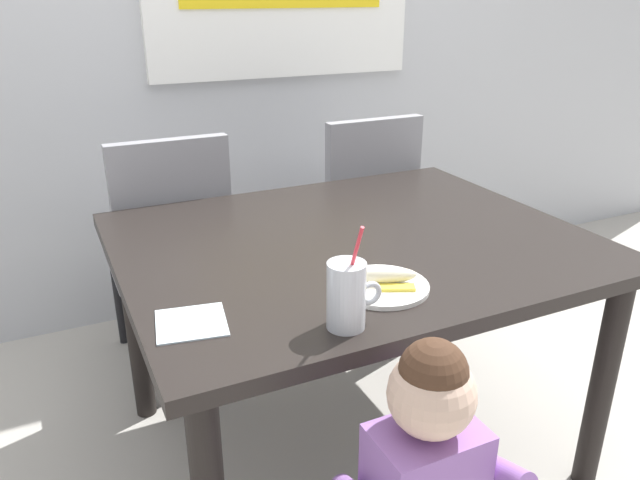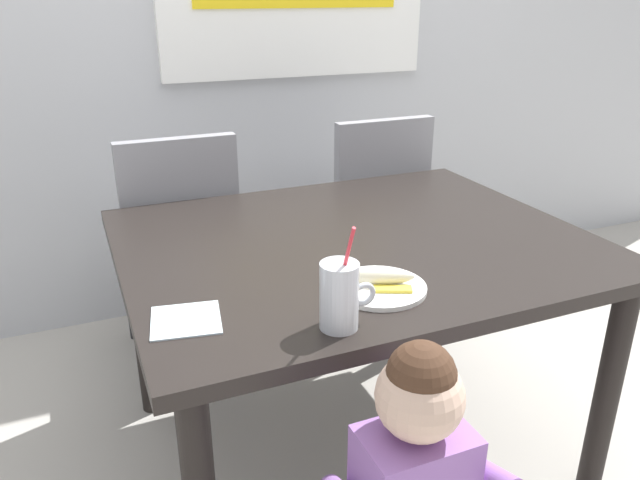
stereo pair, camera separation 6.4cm
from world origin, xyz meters
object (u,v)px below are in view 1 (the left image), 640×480
object	(u,v)px
peeled_banana	(383,275)
paper_napkin	(191,323)
dining_chair_right	(359,211)
snack_plate	(382,286)
toddler_standing	(425,477)
milk_cup	(347,299)
dining_table	(353,266)
dining_chair_left	(170,242)

from	to	relation	value
peeled_banana	paper_napkin	distance (m)	0.47
paper_napkin	dining_chair_right	bearing A→B (deg)	46.11
snack_plate	paper_napkin	world-z (taller)	snack_plate
toddler_standing	milk_cup	xyz separation A→B (m)	(-0.05, 0.25, 0.30)
dining_table	dining_chair_right	size ratio (longest dim) A/B	1.39
dining_table	peeled_banana	bearing A→B (deg)	-105.74
snack_plate	paper_napkin	bearing A→B (deg)	176.11
dining_table	dining_chair_left	distance (m)	0.83
dining_table	milk_cup	xyz separation A→B (m)	(-0.26, -0.45, 0.16)
dining_chair_right	snack_plate	distance (m)	1.20
dining_chair_left	paper_napkin	distance (m)	1.05
toddler_standing	dining_chair_right	bearing A→B (deg)	66.09
dining_chair_left	dining_chair_right	size ratio (longest dim) A/B	1.00
peeled_banana	snack_plate	bearing A→B (deg)	-134.09
dining_chair_left	peeled_banana	world-z (taller)	dining_chair_left
milk_cup	paper_napkin	xyz separation A→B (m)	(-0.30, 0.16, -0.06)
paper_napkin	dining_chair_left	bearing A→B (deg)	80.99
toddler_standing	snack_plate	bearing A→B (deg)	73.45
toddler_standing	paper_napkin	bearing A→B (deg)	131.19
dining_table	paper_napkin	distance (m)	0.64
dining_chair_right	snack_plate	xyz separation A→B (m)	(-0.52, -1.05, 0.22)
dining_chair_left	toddler_standing	bearing A→B (deg)	97.68
dining_chair_left	toddler_standing	xyz separation A→B (m)	(0.19, -1.42, -0.02)
snack_plate	peeled_banana	world-z (taller)	peeled_banana
dining_table	dining_chair_left	world-z (taller)	dining_chair_left
snack_plate	peeled_banana	bearing A→B (deg)	45.91
dining_chair_left	snack_plate	size ratio (longest dim) A/B	4.17
dining_chair_right	milk_cup	distance (m)	1.39
dining_table	dining_chair_right	xyz separation A→B (m)	(0.43, 0.73, -0.12)
dining_table	dining_chair_right	world-z (taller)	dining_chair_right
dining_chair_right	paper_napkin	distance (m)	1.43
dining_chair_right	dining_chair_left	bearing A→B (deg)	0.55
toddler_standing	snack_plate	world-z (taller)	toddler_standing
dining_chair_left	snack_plate	world-z (taller)	dining_chair_left
milk_cup	snack_plate	xyz separation A→B (m)	(0.16, 0.12, -0.06)
dining_chair_left	snack_plate	distance (m)	1.11
paper_napkin	snack_plate	bearing A→B (deg)	-3.89
toddler_standing	paper_napkin	size ratio (longest dim) A/B	5.59
dining_table	dining_chair_left	size ratio (longest dim) A/B	1.39
dining_chair_left	toddler_standing	distance (m)	1.43
milk_cup	snack_plate	distance (m)	0.21
dining_chair_left	dining_chair_right	bearing A→B (deg)	-179.45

